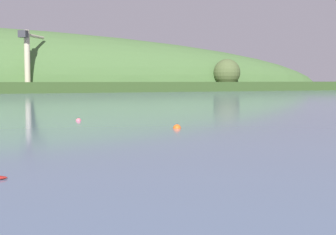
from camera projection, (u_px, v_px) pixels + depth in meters
dockside_crane at (28, 61)px, 184.13m from camera, size 12.83×16.55×23.63m
mooring_buoy_foreground at (177, 128)px, 46.93m from camera, size 0.78×0.78×0.86m
mooring_buoy_midchannel at (79, 121)px, 55.72m from camera, size 0.60×0.60×0.68m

